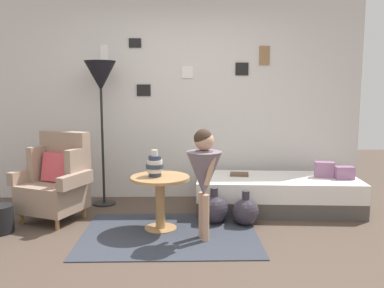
{
  "coord_description": "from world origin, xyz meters",
  "views": [
    {
      "loc": [
        0.05,
        -3.4,
        1.45
      ],
      "look_at": [
        0.15,
        0.95,
        0.85
      ],
      "focal_mm": 37.73,
      "sensor_mm": 36.0,
      "label": 1
    }
  ],
  "objects_px": {
    "side_table": "(160,191)",
    "person_child": "(204,170)",
    "demijohn_near": "(214,209)",
    "demijohn_far": "(246,211)",
    "armchair": "(57,180)",
    "daybed": "(277,194)",
    "vase_striped": "(155,165)",
    "book_on_daybed": "(239,174)",
    "floor_lamp": "(101,81)"
  },
  "relations": [
    {
      "from": "side_table",
      "to": "person_child",
      "type": "relative_size",
      "value": 0.56
    },
    {
      "from": "demijohn_near",
      "to": "demijohn_far",
      "type": "bearing_deg",
      "value": -11.83
    },
    {
      "from": "side_table",
      "to": "person_child",
      "type": "distance_m",
      "value": 0.59
    },
    {
      "from": "armchair",
      "to": "side_table",
      "type": "height_order",
      "value": "armchair"
    },
    {
      "from": "daybed",
      "to": "vase_striped",
      "type": "bearing_deg",
      "value": -155.69
    },
    {
      "from": "demijohn_near",
      "to": "book_on_daybed",
      "type": "bearing_deg",
      "value": 58.75
    },
    {
      "from": "armchair",
      "to": "daybed",
      "type": "bearing_deg",
      "value": 6.0
    },
    {
      "from": "vase_striped",
      "to": "person_child",
      "type": "relative_size",
      "value": 0.25
    },
    {
      "from": "person_child",
      "to": "demijohn_far",
      "type": "distance_m",
      "value": 0.82
    },
    {
      "from": "person_child",
      "to": "book_on_daybed",
      "type": "xyz_separation_m",
      "value": [
        0.49,
        1.06,
        -0.27
      ]
    },
    {
      "from": "demijohn_near",
      "to": "daybed",
      "type": "bearing_deg",
      "value": 30.32
    },
    {
      "from": "vase_striped",
      "to": "book_on_daybed",
      "type": "height_order",
      "value": "vase_striped"
    },
    {
      "from": "armchair",
      "to": "floor_lamp",
      "type": "height_order",
      "value": "floor_lamp"
    },
    {
      "from": "armchair",
      "to": "vase_striped",
      "type": "distance_m",
      "value": 1.2
    },
    {
      "from": "side_table",
      "to": "demijohn_far",
      "type": "relative_size",
      "value": 1.61
    },
    {
      "from": "person_child",
      "to": "book_on_daybed",
      "type": "bearing_deg",
      "value": 65.31
    },
    {
      "from": "vase_striped",
      "to": "demijohn_far",
      "type": "xyz_separation_m",
      "value": [
        0.95,
        0.11,
        -0.52
      ]
    },
    {
      "from": "person_child",
      "to": "demijohn_far",
      "type": "xyz_separation_m",
      "value": [
        0.47,
        0.41,
        -0.54
      ]
    },
    {
      "from": "vase_striped",
      "to": "demijohn_far",
      "type": "relative_size",
      "value": 0.73
    },
    {
      "from": "person_child",
      "to": "vase_striped",
      "type": "bearing_deg",
      "value": 147.94
    },
    {
      "from": "daybed",
      "to": "demijohn_near",
      "type": "xyz_separation_m",
      "value": [
        -0.79,
        -0.46,
        -0.04
      ]
    },
    {
      "from": "demijohn_near",
      "to": "demijohn_far",
      "type": "xyz_separation_m",
      "value": [
        0.33,
        -0.07,
        -0.01
      ]
    },
    {
      "from": "armchair",
      "to": "demijohn_far",
      "type": "height_order",
      "value": "armchair"
    },
    {
      "from": "floor_lamp",
      "to": "book_on_daybed",
      "type": "height_order",
      "value": "floor_lamp"
    },
    {
      "from": "floor_lamp",
      "to": "person_child",
      "type": "xyz_separation_m",
      "value": [
        1.2,
        -1.23,
        -0.85
      ]
    },
    {
      "from": "daybed",
      "to": "armchair",
      "type": "bearing_deg",
      "value": -174.0
    },
    {
      "from": "floor_lamp",
      "to": "demijohn_far",
      "type": "relative_size",
      "value": 4.76
    },
    {
      "from": "side_table",
      "to": "book_on_daybed",
      "type": "xyz_separation_m",
      "value": [
        0.92,
        0.76,
        0.01
      ]
    },
    {
      "from": "demijohn_far",
      "to": "vase_striped",
      "type": "bearing_deg",
      "value": -173.61
    },
    {
      "from": "person_child",
      "to": "demijohn_near",
      "type": "distance_m",
      "value": 0.73
    },
    {
      "from": "side_table",
      "to": "demijohn_near",
      "type": "distance_m",
      "value": 0.65
    },
    {
      "from": "armchair",
      "to": "book_on_daybed",
      "type": "relative_size",
      "value": 4.41
    },
    {
      "from": "side_table",
      "to": "book_on_daybed",
      "type": "height_order",
      "value": "side_table"
    },
    {
      "from": "person_child",
      "to": "book_on_daybed",
      "type": "relative_size",
      "value": 4.9
    },
    {
      "from": "side_table",
      "to": "floor_lamp",
      "type": "height_order",
      "value": "floor_lamp"
    },
    {
      "from": "side_table",
      "to": "daybed",
      "type": "bearing_deg",
      "value": 25.43
    },
    {
      "from": "daybed",
      "to": "demijohn_far",
      "type": "height_order",
      "value": "daybed"
    },
    {
      "from": "daybed",
      "to": "person_child",
      "type": "bearing_deg",
      "value": -134.45
    },
    {
      "from": "vase_striped",
      "to": "armchair",
      "type": "bearing_deg",
      "value": 161.67
    },
    {
      "from": "book_on_daybed",
      "to": "daybed",
      "type": "bearing_deg",
      "value": -14.85
    },
    {
      "from": "daybed",
      "to": "person_child",
      "type": "distance_m",
      "value": 1.4
    },
    {
      "from": "daybed",
      "to": "demijohn_near",
      "type": "bearing_deg",
      "value": -149.68
    },
    {
      "from": "armchair",
      "to": "person_child",
      "type": "relative_size",
      "value": 0.9
    },
    {
      "from": "side_table",
      "to": "vase_striped",
      "type": "relative_size",
      "value": 2.21
    },
    {
      "from": "demijohn_near",
      "to": "demijohn_far",
      "type": "relative_size",
      "value": 1.05
    },
    {
      "from": "armchair",
      "to": "demijohn_far",
      "type": "xyz_separation_m",
      "value": [
        2.07,
        -0.26,
        -0.29
      ]
    },
    {
      "from": "floor_lamp",
      "to": "demijohn_near",
      "type": "height_order",
      "value": "floor_lamp"
    },
    {
      "from": "side_table",
      "to": "book_on_daybed",
      "type": "relative_size",
      "value": 2.75
    },
    {
      "from": "book_on_daybed",
      "to": "vase_striped",
      "type": "bearing_deg",
      "value": -142.25
    },
    {
      "from": "person_child",
      "to": "demijohn_far",
      "type": "height_order",
      "value": "person_child"
    }
  ]
}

